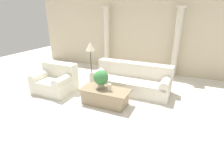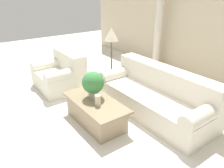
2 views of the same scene
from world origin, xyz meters
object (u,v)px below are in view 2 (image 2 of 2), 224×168
loveseat (61,74)px  floor_lamp (111,38)px  potted_plant (93,83)px  sofa_long (156,96)px  coffee_table (95,111)px

loveseat → floor_lamp: (0.73, 1.02, 0.88)m
potted_plant → sofa_long: bearing=66.1°
coffee_table → sofa_long: bearing=73.0°
loveseat → coffee_table: bearing=-4.6°
loveseat → floor_lamp: bearing=54.4°
sofa_long → floor_lamp: floor_lamp is taller
sofa_long → potted_plant: size_ratio=4.90×
floor_lamp → sofa_long: bearing=1.0°
loveseat → coffee_table: size_ratio=0.87×
potted_plant → floor_lamp: (-0.97, 1.11, 0.51)m
sofa_long → coffee_table: 1.25m
coffee_table → potted_plant: 0.53m
sofa_long → floor_lamp: 1.72m
loveseat → potted_plant: (1.70, -0.09, 0.37)m
coffee_table → floor_lamp: floor_lamp is taller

